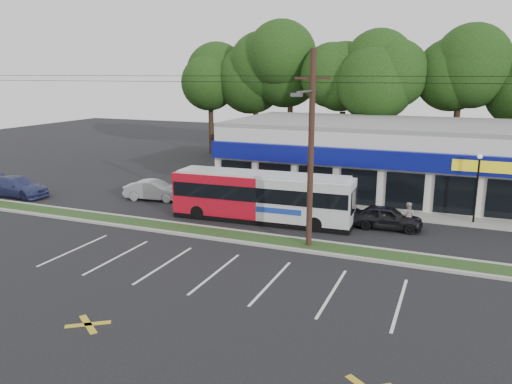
{
  "coord_description": "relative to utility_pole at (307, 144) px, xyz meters",
  "views": [
    {
      "loc": [
        9.84,
        -22.84,
        8.8
      ],
      "look_at": [
        -1.61,
        5.0,
        1.66
      ],
      "focal_mm": 35.0,
      "sensor_mm": 36.0,
      "label": 1
    }
  ],
  "objects": [
    {
      "name": "car_blue",
      "position": [
        -22.83,
        2.57,
        -4.68
      ],
      "size": [
        5.05,
        2.07,
        1.46
      ],
      "primitive_type": "imported",
      "rotation": [
        0.0,
        0.0,
        1.57
      ],
      "color": "navy",
      "rests_on": "ground"
    },
    {
      "name": "curb_north",
      "position": [
        -2.83,
        0.92,
        -5.34
      ],
      "size": [
        40.0,
        0.25,
        0.14
      ],
      "primitive_type": "cube",
      "color": "#9E9E93",
      "rests_on": "ground"
    },
    {
      "name": "grass_strip",
      "position": [
        -2.83,
        0.07,
        -5.35
      ],
      "size": [
        40.0,
        1.6,
        0.12
      ],
      "primitive_type": "cube",
      "color": "#203917",
      "rests_on": "ground"
    },
    {
      "name": "ground",
      "position": [
        -2.83,
        -0.93,
        -5.41
      ],
      "size": [
        120.0,
        120.0,
        0.0
      ],
      "primitive_type": "plane",
      "color": "black",
      "rests_on": "ground"
    },
    {
      "name": "sidewalk",
      "position": [
        2.17,
        8.07,
        -5.36
      ],
      "size": [
        32.0,
        2.2,
        0.1
      ],
      "primitive_type": "cube",
      "color": "#9E9E93",
      "rests_on": "ground"
    },
    {
      "name": "pedestrian_a",
      "position": [
        -0.83,
        6.28,
        -4.51
      ],
      "size": [
        0.69,
        0.48,
        1.8
      ],
      "primitive_type": "imported",
      "rotation": [
        0.0,
        0.0,
        3.06
      ],
      "color": "silver",
      "rests_on": "ground"
    },
    {
      "name": "utility_pole",
      "position": [
        0.0,
        0.0,
        0.0
      ],
      "size": [
        50.0,
        2.77,
        10.0
      ],
      "color": "black",
      "rests_on": "ground"
    },
    {
      "name": "pedestrian_b",
      "position": [
        4.59,
        5.18,
        -4.6
      ],
      "size": [
        0.85,
        0.69,
        1.62
      ],
      "primitive_type": "imported",
      "rotation": [
        0.0,
        0.0,
        3.03
      ],
      "color": "#B5A6A3",
      "rests_on": "ground"
    },
    {
      "name": "car_dark",
      "position": [
        3.47,
        4.86,
        -4.73
      ],
      "size": [
        4.1,
        1.82,
        1.37
      ],
      "primitive_type": "imported",
      "rotation": [
        0.0,
        0.0,
        1.62
      ],
      "color": "black",
      "rests_on": "ground"
    },
    {
      "name": "tree_line",
      "position": [
        1.17,
        25.07,
        3.0
      ],
      "size": [
        46.76,
        6.76,
        11.83
      ],
      "color": "black",
      "rests_on": "ground"
    },
    {
      "name": "car_silver",
      "position": [
        -12.9,
        5.54,
        -4.71
      ],
      "size": [
        4.44,
        2.11,
        1.4
      ],
      "primitive_type": "imported",
      "rotation": [
        0.0,
        0.0,
        1.72
      ],
      "color": "#A5A7AC",
      "rests_on": "ground"
    },
    {
      "name": "curb_south",
      "position": [
        -2.83,
        -0.78,
        -5.34
      ],
      "size": [
        40.0,
        0.25,
        0.14
      ],
      "primitive_type": "cube",
      "color": "#9E9E93",
      "rests_on": "ground"
    },
    {
      "name": "strip_mall",
      "position": [
        2.67,
        14.99,
        -2.76
      ],
      "size": [
        25.0,
        12.55,
        5.3
      ],
      "color": "silver",
      "rests_on": "ground"
    },
    {
      "name": "metrobus",
      "position": [
        -3.83,
        3.57,
        -3.83
      ],
      "size": [
        11.19,
        2.88,
        2.99
      ],
      "rotation": [
        0.0,
        0.0,
        0.05
      ],
      "color": "#B30D1E",
      "rests_on": "ground"
    },
    {
      "name": "lamp_post",
      "position": [
        8.17,
        7.87,
        -2.74
      ],
      "size": [
        0.3,
        0.3,
        4.25
      ],
      "color": "black",
      "rests_on": "ground"
    }
  ]
}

